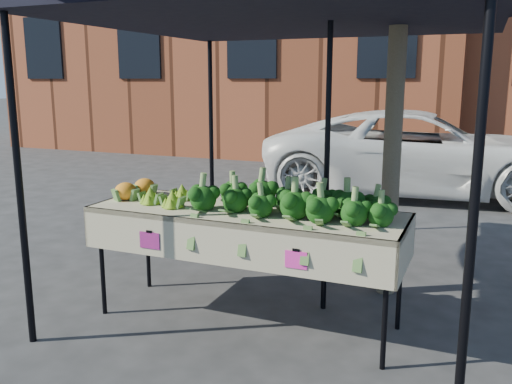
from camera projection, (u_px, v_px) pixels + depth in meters
name	position (u px, v px, depth m)	size (l,w,h in m)	color
ground	(270.00, 325.00, 4.21)	(90.00, 90.00, 0.00)	#28282A
table	(246.00, 266.00, 4.21)	(2.41, 0.82, 0.90)	#B8AF8F
canopy	(288.00, 141.00, 4.46)	(3.16, 3.16, 2.74)	black
broccoli_heap	(292.00, 196.00, 3.98)	(1.54, 0.57, 0.26)	#0A340A
romanesco_cluster	(169.00, 191.00, 4.33)	(0.43, 0.47, 0.20)	#8FA327
cauliflower_pair	(135.00, 187.00, 4.54)	(0.23, 0.43, 0.18)	orange
vehicle	(426.00, 39.00, 8.55)	(2.30, 1.39, 4.99)	white
street_tree	(398.00, 38.00, 4.44)	(2.23, 2.23, 4.39)	#1E4C14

